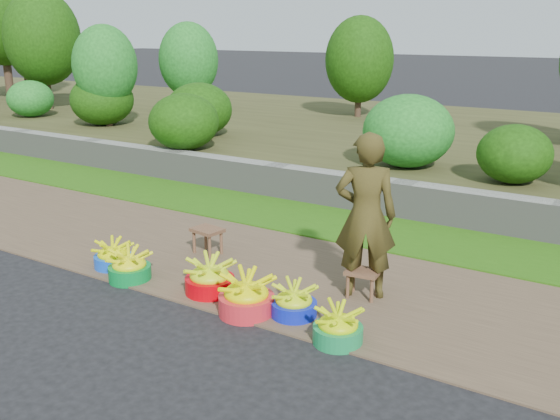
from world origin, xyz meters
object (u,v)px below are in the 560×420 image
Objects in this scene: basin_f at (338,327)px; stool_right at (363,276)px; basin_d at (246,297)px; basin_e at (294,303)px; basin_c at (210,278)px; basin_a at (113,256)px; basin_b at (129,267)px; vendor_woman at (366,216)px; stool_left at (207,234)px.

basin_f is 1.02m from stool_right.
basin_d reaches higher than stool_right.
stool_right is (0.38, 0.75, 0.11)m from basin_e.
basin_c reaches higher than stool_right.
basin_a is at bearing 176.15° from basin_f.
basin_b is 1.61m from basin_d.
vendor_woman is (1.40, 0.82, 0.71)m from basin_c.
basin_b is 1.29× the size of stool_right.
basin_c is at bearing -152.04° from stool_right.
basin_a is 1.22× the size of stool_right.
stool_left is at bearing -27.32° from vendor_woman.
basin_f is 1.31m from vendor_woman.
basin_a is 2.47m from basin_e.
vendor_woman is at bearing -2.75° from stool_left.
vendor_woman is (0.36, 0.82, 0.74)m from basin_e.
basin_c is at bearing -50.26° from stool_left.
basin_b is 1.14m from stool_left.
basin_c reaches higher than basin_f.
vendor_woman is (2.17, -0.10, 0.61)m from stool_left.
basin_b is (0.43, -0.16, 0.01)m from basin_a.
basin_c is at bearing 10.56° from basin_b.
vendor_woman reaches higher than basin_a.
basin_c is 0.64m from basin_d.
basin_f is 2.68m from stool_left.
basin_e is at bearing 23.83° from basin_d.
basin_f is at bearing -0.99° from basin_b.
basin_b is at bearing -1.76° from vendor_woman.
basin_c is 1.44× the size of stool_right.
vendor_woman is at bearing 16.67° from basin_a.
basin_b reaches higher than stool_left.
stool_left is 2.20m from stool_right.
basin_d is at bearing -0.12° from basin_b.
basin_a is 1.10× the size of stool_left.
basin_e is at bearing 5.25° from basin_b.
basin_e and basin_f have the same top height.
vendor_woman reaches higher than basin_b.
basin_c is 1.04m from basin_e.
basin_f is (0.60, -0.23, -0.00)m from basin_e.
vendor_woman is (-0.02, 0.07, 0.63)m from stool_right.
basin_d is at bearing -4.61° from basin_a.
basin_c is 1.77m from vendor_woman.
stool_right is (2.85, 0.78, 0.11)m from basin_a.
basin_d is 1.04m from basin_f.
basin_d is (0.61, -0.19, 0.01)m from basin_c.
stool_right is (1.42, 0.76, 0.08)m from basin_c.
basin_d is at bearing 27.47° from vendor_woman.
basin_a is 1.16m from stool_left.
basin_b is 1.05× the size of basin_f.
stool_left is (-2.42, 1.16, 0.13)m from basin_f.
stool_right is at bearing 49.28° from basin_d.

